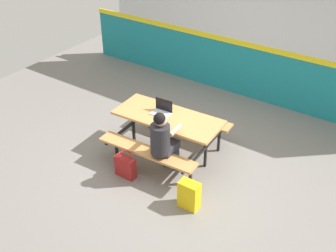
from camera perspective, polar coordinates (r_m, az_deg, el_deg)
name	(u,v)px	position (r m, az deg, el deg)	size (l,w,h in m)	color
ground_plane	(178,157)	(7.14, 1.41, -4.30)	(10.00, 10.00, 0.02)	gray
accent_backdrop	(252,40)	(8.61, 11.40, 11.46)	(8.00, 0.14, 2.60)	teal
picnic_table_main	(168,125)	(6.90, 0.00, 0.16)	(1.82, 1.64, 0.74)	tan
student_nearer	(163,139)	(6.32, -0.70, -1.79)	(0.38, 0.53, 1.21)	#2D2D38
laptop_silver	(162,110)	(6.88, -0.85, 2.13)	(0.33, 0.24, 0.22)	silver
backpack_dark	(189,195)	(6.09, 2.94, -9.36)	(0.30, 0.22, 0.44)	yellow
tote_bag_bright	(125,166)	(6.66, -5.83, -5.48)	(0.34, 0.21, 0.43)	maroon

